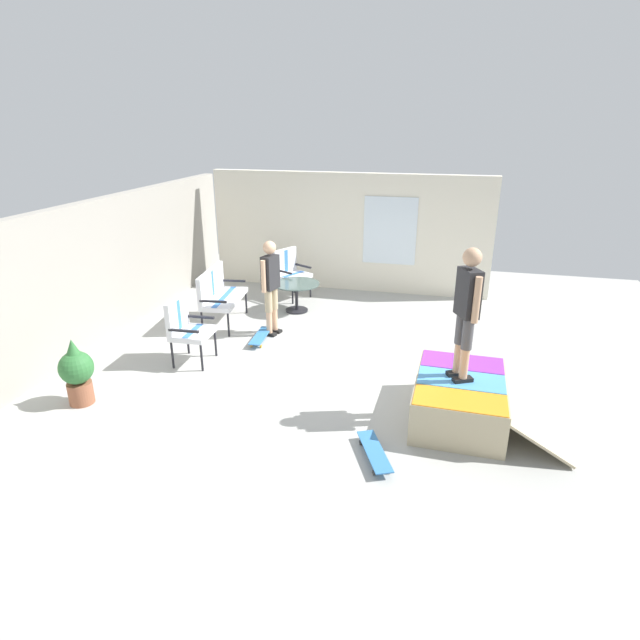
% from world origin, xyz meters
% --- Properties ---
extents(ground_plane, '(12.00, 12.00, 0.10)m').
position_xyz_m(ground_plane, '(0.00, 0.00, -0.05)').
color(ground_plane, '#A8A8A3').
extents(back_wall_cinderblock, '(9.00, 0.20, 2.33)m').
position_xyz_m(back_wall_cinderblock, '(0.00, 4.00, 1.17)').
color(back_wall_cinderblock, '#9E998E').
rests_on(back_wall_cinderblock, ground_plane).
extents(house_facade, '(0.23, 6.00, 2.50)m').
position_xyz_m(house_facade, '(3.80, 0.49, 1.25)').
color(house_facade, silver).
rests_on(house_facade, ground_plane).
extents(skate_ramp, '(1.58, 1.85, 0.55)m').
position_xyz_m(skate_ramp, '(-1.17, -1.92, 0.28)').
color(skate_ramp, tan).
rests_on(skate_ramp, ground_plane).
extents(patio_bench, '(1.30, 0.69, 1.02)m').
position_xyz_m(patio_bench, '(1.14, 2.38, 0.62)').
color(patio_bench, black).
rests_on(patio_bench, ground_plane).
extents(patio_chair_near_house, '(0.80, 0.77, 1.02)m').
position_xyz_m(patio_chair_near_house, '(2.90, 1.57, 0.61)').
color(patio_chair_near_house, black).
rests_on(patio_chair_near_house, ground_plane).
extents(patio_chair_by_wall, '(0.64, 0.58, 1.02)m').
position_xyz_m(patio_chair_by_wall, '(-0.47, 2.19, 0.61)').
color(patio_chair_by_wall, black).
rests_on(patio_chair_by_wall, ground_plane).
extents(patio_table, '(0.90, 0.90, 0.57)m').
position_xyz_m(patio_table, '(2.11, 1.18, 0.40)').
color(patio_table, black).
rests_on(patio_table, ground_plane).
extents(person_watching, '(0.46, 0.31, 1.66)m').
position_xyz_m(person_watching, '(0.90, 1.28, 0.96)').
color(person_watching, black).
rests_on(person_watching, ground_plane).
extents(person_skater, '(0.44, 0.34, 1.64)m').
position_xyz_m(person_skater, '(-1.14, -1.86, 1.50)').
color(person_skater, black).
rests_on(person_skater, skate_ramp).
extents(skateboard_by_bench, '(0.81, 0.25, 0.10)m').
position_xyz_m(skateboard_by_bench, '(0.55, 1.37, 0.08)').
color(skateboard_by_bench, '#3372B2').
rests_on(skateboard_by_bench, ground_plane).
extents(skateboard_spare, '(0.81, 0.51, 0.10)m').
position_xyz_m(skateboard_spare, '(-2.25, -0.99, 0.08)').
color(skateboard_spare, '#3372B2').
rests_on(skateboard_spare, ground_plane).
extents(potted_plant, '(0.44, 0.44, 0.92)m').
position_xyz_m(potted_plant, '(-1.97, 2.97, 0.47)').
color(potted_plant, brown).
rests_on(potted_plant, ground_plane).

